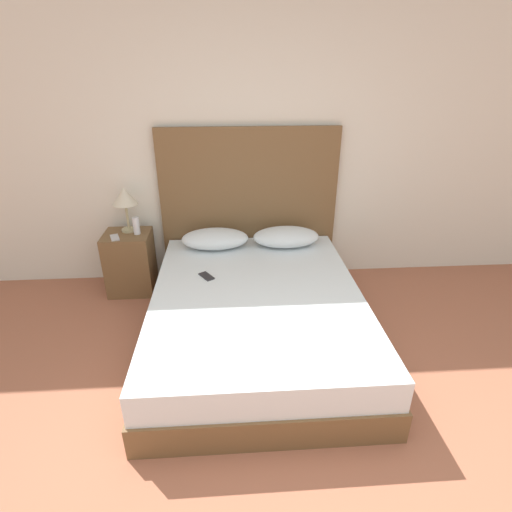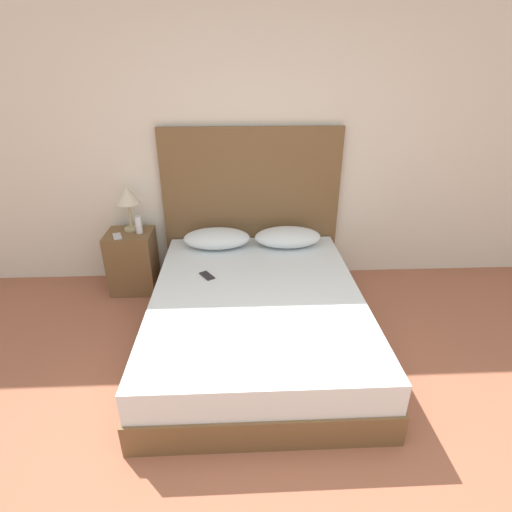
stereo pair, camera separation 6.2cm
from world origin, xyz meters
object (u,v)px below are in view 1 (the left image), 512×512
table_lamp (125,198)px  bed (257,315)px  nightstand (130,262)px  phone_on_bed (206,276)px  phone_on_nightstand (115,238)px

table_lamp → bed: bearing=-39.4°
bed → nightstand: nightstand is taller
bed → phone_on_bed: (-0.40, 0.26, 0.23)m
bed → phone_on_nightstand: size_ratio=12.88×
bed → table_lamp: size_ratio=5.10×
phone_on_bed → nightstand: bearing=141.6°
bed → phone_on_nightstand: 1.51m
nightstand → table_lamp: table_lamp is taller
bed → phone_on_bed: bearing=146.9°
bed → nightstand: bearing=143.3°
phone_on_bed → phone_on_nightstand: size_ratio=0.99×
bed → phone_on_bed: size_ratio=12.97×
nightstand → bed: bearing=-36.7°
phone_on_bed → table_lamp: size_ratio=0.39×
bed → phone_on_bed: 0.53m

